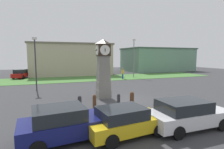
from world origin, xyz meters
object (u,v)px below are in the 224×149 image
Objects in this scene: bollard_mid_row at (94,101)px; bollard_far_row at (119,101)px; car_navy_sedan at (64,123)px; street_lamp_near_road at (35,60)px; clock_tower at (103,69)px; car_by_building at (187,114)px; pedestrian_crossing_lot at (123,73)px; bollard_near_tower at (80,102)px; bollard_end_row at (132,99)px; car_near_tower at (125,121)px; street_lamp_far_side at (134,56)px; car_end_of_row at (22,74)px.

bollard_mid_row is 0.97× the size of bollard_far_row.
car_navy_sedan is 13.37m from street_lamp_near_road.
clock_tower is 3.95m from bollard_mid_row.
clock_tower is at bearing 105.78° from car_by_building.
pedestrian_crossing_lot is at bearing 60.21° from bollard_mid_row.
bollard_near_tower is at bearing -67.72° from street_lamp_near_road.
street_lamp_near_road is at bearing 136.80° from clock_tower.
car_navy_sedan is 6.29m from car_by_building.
pedestrian_crossing_lot is (5.62, 15.19, 0.43)m from bollard_end_row.
car_near_tower reaches higher than bollard_near_tower.
car_navy_sedan is at bearing 173.23° from car_by_building.
street_lamp_far_side is (13.55, 20.39, 3.13)m from car_navy_sedan.
street_lamp_near_road is at bearing 117.51° from bollard_mid_row.
bollard_mid_row is 4.77m from car_near_tower.
clock_tower is 16.31m from street_lamp_far_side.
car_navy_sedan is at bearing -144.48° from bollard_end_row.
car_navy_sedan reaches higher than bollard_far_row.
bollard_end_row reaches higher than bollard_far_row.
street_lamp_near_road reaches higher than car_end_of_row.
pedestrian_crossing_lot reaches higher than bollard_far_row.
street_lamp_near_road reaches higher than car_navy_sedan.
pedestrian_crossing_lot is 0.26× the size of street_lamp_far_side.
street_lamp_far_side reaches higher than bollard_end_row.
car_by_building is 16.23m from street_lamp_near_road.
bollard_mid_row reaches higher than bollard_near_tower.
pedestrian_crossing_lot reaches higher than car_by_building.
pedestrian_crossing_lot reaches higher than bollard_end_row.
car_end_of_row is at bearing 101.84° from car_navy_sedan.
car_near_tower is at bearing -69.93° from street_lamp_near_road.
car_near_tower is at bearing -107.27° from bollard_far_row.
bollard_end_row is at bearing -116.63° from street_lamp_far_side.
car_navy_sedan is 2.86m from car_near_tower.
street_lamp_near_road reaches higher than car_near_tower.
clock_tower reaches higher than car_end_of_row.
car_by_building is at bearing -65.56° from bollard_far_row.
bollard_far_row is 16.45m from pedestrian_crossing_lot.
bollard_mid_row is at bearing 166.01° from bollard_far_row.
street_lamp_near_road reaches higher than pedestrian_crossing_lot.
clock_tower is 1.27× the size of car_navy_sedan.
car_end_of_row is (-9.51, 21.67, 0.25)m from bollard_far_row.
clock_tower reaches higher than car_near_tower.
bollard_end_row is 0.28× the size of car_navy_sedan.
clock_tower is 1.24× the size of car_end_of_row.
street_lamp_near_road reaches higher than clock_tower.
bollard_mid_row is 0.24× the size of car_end_of_row.
bollard_mid_row is 4.93m from car_navy_sedan.
clock_tower reaches higher than bollard_mid_row.
street_lamp_near_road is (-7.26, 9.24, 2.82)m from bollard_end_row.
clock_tower is at bearing -126.01° from street_lamp_far_side.
car_end_of_row is at bearing 117.07° from clock_tower.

